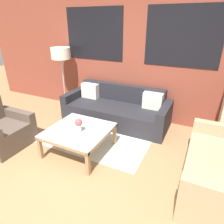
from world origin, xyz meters
TOP-DOWN VIEW (x-y plane):
  - ground_plane at (0.00, 0.00)m, footprint 16.00×16.00m
  - wall_back_brick at (0.00, 2.44)m, footprint 8.40×0.09m
  - rug at (-0.28, 1.23)m, footprint 2.12×1.46m
  - couch_dark at (-0.18, 1.95)m, footprint 2.29×0.88m
  - settee_vintage at (1.89, 0.74)m, footprint 0.80×1.57m
  - armchair_corner at (-1.64, 0.22)m, footprint 0.80×0.81m
  - coffee_table at (-0.28, 0.66)m, footprint 0.98×0.98m
  - floor_lamp at (-1.65, 2.04)m, footprint 0.45×0.45m
  - flower_vase at (-0.23, 0.60)m, footprint 0.12×0.12m

SIDE VIEW (x-z plane):
  - ground_plane at x=0.00m, z-range 0.00..0.00m
  - rug at x=-0.28m, z-range 0.00..0.00m
  - couch_dark at x=-0.18m, z-range -0.11..0.67m
  - armchair_corner at x=-1.64m, z-range -0.14..0.70m
  - settee_vintage at x=1.89m, z-range -0.15..0.77m
  - coffee_table at x=-0.28m, z-range 0.15..0.58m
  - flower_vase at x=-0.23m, z-range 0.44..0.68m
  - floor_lamp at x=-1.65m, z-range 0.58..2.10m
  - wall_back_brick at x=0.00m, z-range 0.01..2.81m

